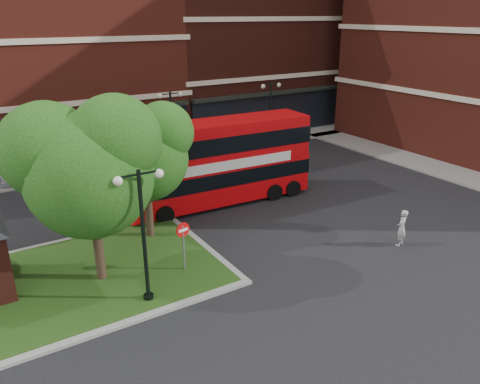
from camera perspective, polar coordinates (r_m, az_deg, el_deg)
ground at (r=19.69m, az=4.37°, el=-8.67°), size 120.00×120.00×0.00m
pavement_far at (r=33.31m, az=-12.63°, el=3.63°), size 44.00×3.00×0.12m
pavement_side at (r=32.52m, az=26.31°, el=1.48°), size 3.00×28.00×0.12m
terrace_far_right at (r=44.86m, az=0.83°, el=18.81°), size 18.00×12.00×16.00m
traffic_island at (r=19.40m, az=-21.16°, el=-10.44°), size 12.60×7.60×0.15m
tree_island_west at (r=17.38m, az=-18.39°, el=3.41°), size 5.40×4.71×7.21m
tree_island_east at (r=20.64m, az=-11.89°, el=5.14°), size 4.46×3.90×6.29m
lamp_island at (r=16.22m, az=-11.72°, el=-4.65°), size 1.72×0.36×5.00m
lamp_far_left at (r=31.50m, az=-8.32°, el=8.14°), size 1.72×0.36×5.00m
lamp_far_right at (r=35.40m, az=3.72°, el=9.73°), size 1.72×0.36×5.00m
bus at (r=24.86m, az=-2.77°, el=4.30°), size 10.44×2.90×3.94m
woman at (r=21.91m, az=19.10°, el=-4.15°), size 0.72×0.58×1.69m
car_silver at (r=31.23m, az=-24.00°, el=2.26°), size 3.91×1.74×1.31m
car_white at (r=32.44m, az=-6.51°, el=4.68°), size 4.26×1.97×1.35m
no_entry_sign at (r=18.44m, az=-6.94°, el=-5.50°), size 0.60×0.14×2.17m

